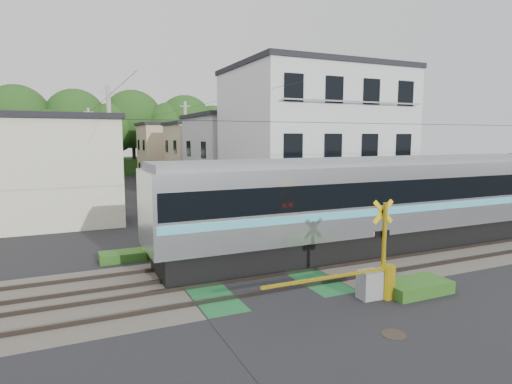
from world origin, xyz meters
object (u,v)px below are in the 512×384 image
crossing_signal_far (158,241)px  apartment_block (313,143)px  crossing_signal_near (373,277)px  pedestrian (119,175)px  manhole_cover (394,335)px

crossing_signal_far → apartment_block: (11.09, 5.84, 3.94)m
crossing_signal_near → apartment_block: apartment_block is taller
pedestrian → apartment_block: bearing=118.9°
crossing_signal_near → apartment_block: bearing=65.8°
crossing_signal_near → crossing_signal_far: 8.95m
crossing_signal_far → pedestrian: (2.03, 30.63, 0.20)m
crossing_signal_near → crossing_signal_far: size_ratio=1.00×
crossing_signal_near → crossing_signal_far: bearing=125.3°
crossing_signal_near → apartment_block: (5.91, 13.15, 3.94)m
crossing_signal_far → manhole_cover: bearing=-66.9°
crossing_signal_far → pedestrian: 30.70m
crossing_signal_far → apartment_block: bearing=27.8°
crossing_signal_near → pedestrian: (-3.14, 37.93, 0.20)m
crossing_signal_far → apartment_block: apartment_block is taller
apartment_block → manhole_cover: (-7.04, -15.34, -4.64)m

